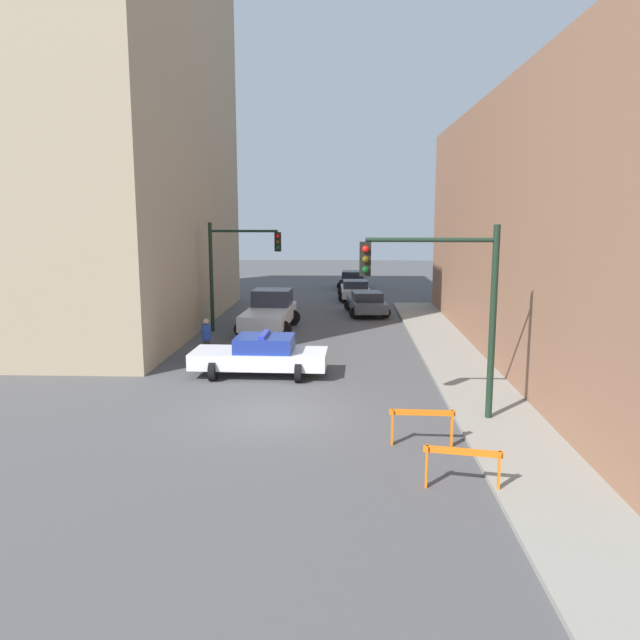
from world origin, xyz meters
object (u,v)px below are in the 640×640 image
Objects in this scene: white_truck at (270,312)px; parked_car_far at (353,279)px; traffic_light_near at (449,293)px; parked_car_near at (367,303)px; parked_car_mid at (355,290)px; barrier_mid at (422,421)px; police_car at (261,355)px; barrier_front at (463,462)px; pedestrian_crossing at (207,339)px; traffic_light_far at (234,261)px.

white_truck reaches higher than parked_car_far.
traffic_light_near is 1.18× the size of parked_car_far.
parked_car_near is 6.10m from parked_car_mid.
parked_car_near reaches higher than barrier_mid.
parked_car_far is at bearing 86.99° from parked_car_near.
police_car is 10.50m from barrier_front.
barrier_front is 0.99× the size of barrier_mid.
pedestrian_crossing is at bearing -125.30° from parked_car_near.
police_car is 19.99m from parked_car_mid.
pedestrian_crossing is 1.04× the size of barrier_mid.
traffic_light_near is 7.89m from police_car.
white_truck is 18.67m from barrier_front.
traffic_light_near is 0.95× the size of white_truck.
parked_car_far is 2.74× the size of barrier_mid.
police_car is 2.86× the size of pedestrian_crossing.
traffic_light_far is at bearing -104.83° from parked_car_far.
parked_car_near is (4.16, 13.59, -0.05)m from police_car.
traffic_light_near is at bearing -82.86° from parked_car_far.
parked_car_far is at bearing 89.20° from parked_car_mid.
parked_car_far is (-2.16, 30.99, -2.86)m from traffic_light_near.
parked_car_mid reaches higher than barrier_front.
traffic_light_far is 0.95× the size of white_truck.
traffic_light_far is 3.13× the size of pedestrian_crossing.
pedestrian_crossing is at bearing 140.09° from traffic_light_near.
barrier_mid is at bearing -64.07° from traffic_light_far.
barrier_mid is (0.66, -20.13, -0.06)m from parked_car_near.
traffic_light_near is 24.61m from parked_car_mid.
traffic_light_near is at bearing -58.10° from traffic_light_far.
parked_car_mid is 2.75× the size of barrier_front.
traffic_light_near is at bearing -61.57° from white_truck.
traffic_light_far is 1.17× the size of parked_car_near.
white_truck is 3.48× the size of barrier_front.
traffic_light_far reaches higher than police_car.
traffic_light_far reaches higher than barrier_mid.
traffic_light_far is at bearing 121.90° from traffic_light_near.
traffic_light_near reaches higher than parked_car_near.
traffic_light_near is 1.09× the size of police_car.
pedestrian_crossing is (-6.52, -11.55, 0.19)m from parked_car_near.
police_car is (-5.69, 4.69, -2.81)m from traffic_light_near.
parked_car_far reaches higher than barrier_front.
white_truck is (1.63, 0.40, -2.49)m from traffic_light_far.
traffic_light_near reaches higher than police_car.
parked_car_near is (4.88, 4.98, -0.23)m from white_truck.
police_car is at bearing 140.46° from traffic_light_near.
traffic_light_near is 31.20m from parked_car_far.
parked_car_near is at bearing 48.28° from white_truck.
police_car is 3.01× the size of barrier_front.
police_car reaches higher than barrier_mid.
barrier_mid is at bearing -84.58° from parked_car_far.
traffic_light_far is 1.09× the size of police_car.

